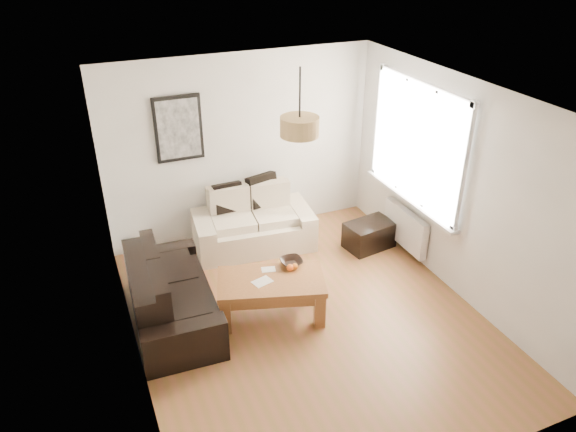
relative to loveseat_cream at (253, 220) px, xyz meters
name	(u,v)px	position (x,y,z in m)	size (l,w,h in m)	color
floor	(308,318)	(0.03, -1.78, -0.40)	(4.50, 4.50, 0.00)	brown
ceiling	(313,98)	(0.03, -1.78, 2.20)	(3.80, 4.50, 0.00)	white
wall_back	(242,148)	(0.03, 0.47, 0.90)	(3.80, 0.04, 2.60)	silver
wall_front	(444,362)	(0.03, -4.03, 0.90)	(3.80, 0.04, 2.60)	silver
wall_left	(124,259)	(-1.87, -1.78, 0.90)	(0.04, 4.50, 2.60)	silver
wall_right	(458,190)	(1.93, -1.78, 0.90)	(0.04, 4.50, 2.60)	silver
window_bay	(418,143)	(1.89, -0.98, 1.20)	(0.14, 1.90, 1.60)	white
radiator	(405,228)	(1.85, -0.98, -0.02)	(0.10, 0.90, 0.52)	white
poster	(179,129)	(-0.82, 0.44, 1.30)	(0.62, 0.04, 0.87)	black
pendant_shade	(300,126)	(0.03, -1.48, 1.83)	(0.40, 0.40, 0.20)	tan
loveseat_cream	(253,220)	(0.00, 0.00, 0.00)	(1.62, 0.89, 0.81)	#BFB699
sofa_leather	(171,291)	(-1.40, -1.18, -0.02)	(1.78, 0.87, 0.77)	black
coffee_table	(271,297)	(-0.33, -1.55, -0.16)	(1.21, 0.66, 0.49)	brown
ottoman	(369,235)	(1.48, -0.67, -0.22)	(0.66, 0.42, 0.38)	black
cushion_left	(228,198)	(-0.28, 0.20, 0.31)	(0.40, 0.12, 0.40)	black
cushion_right	(263,190)	(0.23, 0.20, 0.33)	(0.44, 0.14, 0.44)	black
fruit_bowl	(291,262)	(0.00, -1.35, 0.12)	(0.26, 0.26, 0.06)	black
orange_a	(290,268)	(-0.06, -1.46, 0.13)	(0.08, 0.08, 0.08)	#EC5B13
orange_b	(295,266)	(0.00, -1.46, 0.13)	(0.07, 0.07, 0.07)	orange
orange_c	(290,267)	(-0.06, -1.45, 0.13)	(0.06, 0.06, 0.06)	orange
papers	(262,282)	(-0.44, -1.55, 0.09)	(0.21, 0.15, 0.01)	silver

